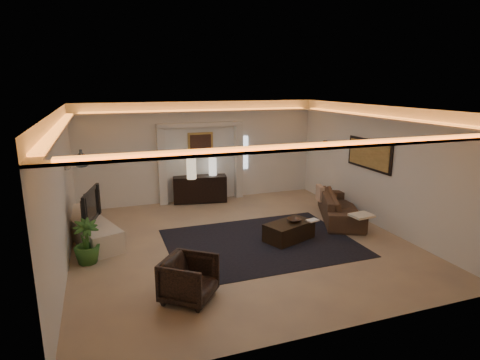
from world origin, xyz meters
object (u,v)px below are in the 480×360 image
object	(u,v)px
console	(200,189)
sofa	(340,207)
coffee_table	(289,231)
armchair	(189,279)

from	to	relation	value
console	sofa	world-z (taller)	console
console	coffee_table	world-z (taller)	console
coffee_table	sofa	bearing A→B (deg)	2.60
coffee_table	console	bearing A→B (deg)	87.25
sofa	armchair	size ratio (longest dim) A/B	2.90
console	coffee_table	distance (m)	3.69
coffee_table	armchair	xyz separation A→B (m)	(-2.63, -1.73, 0.15)
sofa	armchair	distance (m)	5.17
console	sofa	bearing A→B (deg)	-31.15
armchair	coffee_table	bearing A→B (deg)	-19.07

